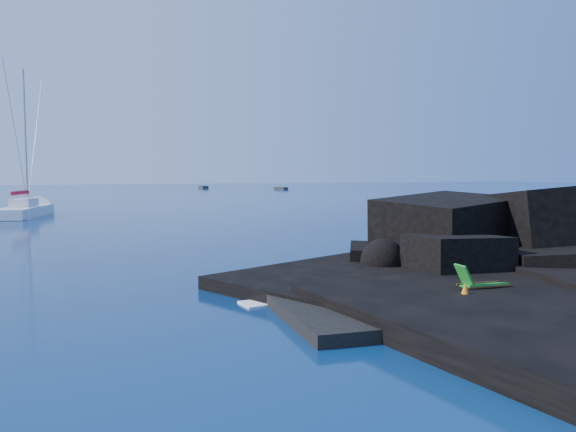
% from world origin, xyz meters
% --- Properties ---
extents(ground, '(400.00, 400.00, 0.00)m').
position_xyz_m(ground, '(0.00, 0.00, 0.00)').
color(ground, '#04113B').
rests_on(ground, ground).
extents(headland, '(24.00, 24.00, 3.60)m').
position_xyz_m(headland, '(13.00, 3.00, 0.00)').
color(headland, black).
rests_on(headland, ground).
extents(beach, '(9.08, 6.86, 0.70)m').
position_xyz_m(beach, '(4.50, 0.50, 0.00)').
color(beach, black).
rests_on(beach, ground).
extents(surf_foam, '(10.00, 8.00, 0.06)m').
position_xyz_m(surf_foam, '(5.00, 5.00, 0.00)').
color(surf_foam, white).
rests_on(surf_foam, ground).
extents(sailboat, '(5.99, 13.30, 13.67)m').
position_xyz_m(sailboat, '(-7.66, 44.02, 0.00)').
color(sailboat, white).
rests_on(sailboat, ground).
extents(deck_chair, '(1.62, 0.82, 1.07)m').
position_xyz_m(deck_chair, '(6.34, -0.26, 0.89)').
color(deck_chair, '#1A7923').
rests_on(deck_chair, beach).
extents(towel, '(1.85, 0.96, 0.05)m').
position_xyz_m(towel, '(4.66, 0.47, 0.37)').
color(towel, silver).
rests_on(towel, beach).
extents(sunbather, '(1.74, 0.53, 0.24)m').
position_xyz_m(sunbather, '(4.66, 0.47, 0.52)').
color(sunbather, tan).
rests_on(sunbather, towel).
extents(marker_cone, '(0.50, 0.50, 0.58)m').
position_xyz_m(marker_cone, '(5.13, -0.84, 0.64)').
color(marker_cone, orange).
rests_on(marker_cone, beach).
extents(distant_boat_a, '(1.59, 5.09, 0.68)m').
position_xyz_m(distant_boat_a, '(31.99, 133.47, 0.00)').
color(distant_boat_a, '#2A292F').
rests_on(distant_boat_a, ground).
extents(distant_boat_b, '(2.23, 4.55, 0.58)m').
position_xyz_m(distant_boat_b, '(47.22, 115.90, 0.00)').
color(distant_boat_b, '#242328').
rests_on(distant_boat_b, ground).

